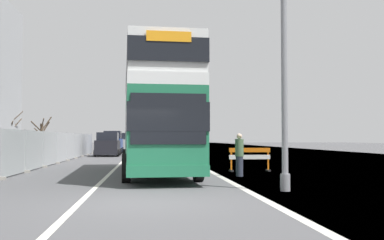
{
  "coord_description": "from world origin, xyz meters",
  "views": [
    {
      "loc": [
        -0.07,
        -10.65,
        1.54
      ],
      "look_at": [
        1.59,
        5.55,
        2.2
      ],
      "focal_mm": 41.56,
      "sensor_mm": 36.0,
      "label": 1
    }
  ],
  "objects_px": {
    "lamppost_foreground": "(284,58)",
    "car_oncoming_near": "(108,145)",
    "car_receding_far": "(122,143)",
    "roadworks_barrier": "(250,156)",
    "car_receding_mid": "(113,143)",
    "pedestrian_at_kerb": "(239,155)",
    "double_decker_bus": "(156,112)"
  },
  "relations": [
    {
      "from": "lamppost_foreground",
      "to": "car_oncoming_near",
      "type": "height_order",
      "value": "lamppost_foreground"
    },
    {
      "from": "car_receding_far",
      "to": "roadworks_barrier",
      "type": "bearing_deg",
      "value": -76.85
    },
    {
      "from": "roadworks_barrier",
      "to": "car_receding_mid",
      "type": "height_order",
      "value": "car_receding_mid"
    },
    {
      "from": "car_receding_mid",
      "to": "pedestrian_at_kerb",
      "type": "xyz_separation_m",
      "value": [
        7.08,
        -27.46,
        -0.18
      ]
    },
    {
      "from": "lamppost_foreground",
      "to": "pedestrian_at_kerb",
      "type": "bearing_deg",
      "value": 93.4
    },
    {
      "from": "car_receding_mid",
      "to": "lamppost_foreground",
      "type": "bearing_deg",
      "value": -77.19
    },
    {
      "from": "roadworks_barrier",
      "to": "car_oncoming_near",
      "type": "distance_m",
      "value": 19.99
    },
    {
      "from": "double_decker_bus",
      "to": "lamppost_foreground",
      "type": "xyz_separation_m",
      "value": [
        3.62,
        -6.34,
        1.23
      ]
    },
    {
      "from": "roadworks_barrier",
      "to": "car_oncoming_near",
      "type": "bearing_deg",
      "value": 113.67
    },
    {
      "from": "car_receding_far",
      "to": "pedestrian_at_kerb",
      "type": "distance_m",
      "value": 35.8
    },
    {
      "from": "car_receding_far",
      "to": "pedestrian_at_kerb",
      "type": "xyz_separation_m",
      "value": [
        6.6,
        -35.19,
        -0.13
      ]
    },
    {
      "from": "lamppost_foreground",
      "to": "car_receding_far",
      "type": "xyz_separation_m",
      "value": [
        -6.9,
        40.17,
        -2.88
      ]
    },
    {
      "from": "double_decker_bus",
      "to": "pedestrian_at_kerb",
      "type": "distance_m",
      "value": 4.0
    },
    {
      "from": "roadworks_barrier",
      "to": "pedestrian_at_kerb",
      "type": "height_order",
      "value": "pedestrian_at_kerb"
    },
    {
      "from": "car_receding_mid",
      "to": "car_receding_far",
      "type": "height_order",
      "value": "car_receding_mid"
    },
    {
      "from": "car_oncoming_near",
      "to": "roadworks_barrier",
      "type": "bearing_deg",
      "value": -66.33
    },
    {
      "from": "car_receding_far",
      "to": "pedestrian_at_kerb",
      "type": "bearing_deg",
      "value": -79.38
    },
    {
      "from": "roadworks_barrier",
      "to": "car_oncoming_near",
      "type": "relative_size",
      "value": 0.47
    },
    {
      "from": "lamppost_foreground",
      "to": "car_receding_mid",
      "type": "relative_size",
      "value": 1.83
    },
    {
      "from": "roadworks_barrier",
      "to": "pedestrian_at_kerb",
      "type": "relative_size",
      "value": 1.12
    },
    {
      "from": "car_receding_mid",
      "to": "pedestrian_at_kerb",
      "type": "relative_size",
      "value": 2.6
    },
    {
      "from": "lamppost_foreground",
      "to": "pedestrian_at_kerb",
      "type": "distance_m",
      "value": 5.83
    },
    {
      "from": "double_decker_bus",
      "to": "roadworks_barrier",
      "type": "relative_size",
      "value": 5.74
    },
    {
      "from": "car_oncoming_near",
      "to": "car_receding_far",
      "type": "bearing_deg",
      "value": 88.4
    },
    {
      "from": "car_oncoming_near",
      "to": "pedestrian_at_kerb",
      "type": "distance_m",
      "value": 22.01
    },
    {
      "from": "car_oncoming_near",
      "to": "car_receding_far",
      "type": "relative_size",
      "value": 1.02
    },
    {
      "from": "double_decker_bus",
      "to": "roadworks_barrier",
      "type": "height_order",
      "value": "double_decker_bus"
    },
    {
      "from": "car_receding_far",
      "to": "car_receding_mid",
      "type": "bearing_deg",
      "value": -93.58
    },
    {
      "from": "double_decker_bus",
      "to": "car_receding_far",
      "type": "relative_size",
      "value": 2.75
    },
    {
      "from": "lamppost_foreground",
      "to": "car_receding_far",
      "type": "bearing_deg",
      "value": 99.74
    },
    {
      "from": "double_decker_bus",
      "to": "car_receding_mid",
      "type": "height_order",
      "value": "double_decker_bus"
    },
    {
      "from": "roadworks_barrier",
      "to": "car_receding_far",
      "type": "bearing_deg",
      "value": 103.15
    }
  ]
}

